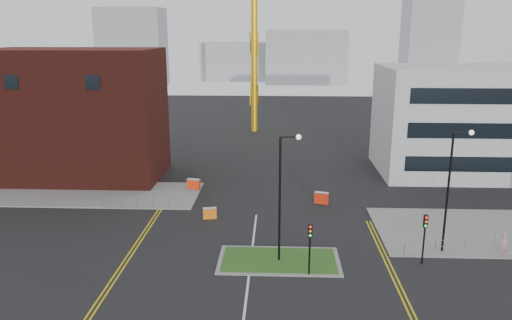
# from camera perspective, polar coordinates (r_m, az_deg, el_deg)

# --- Properties ---
(pavement_left) EXTENTS (28.00, 8.00, 0.12)m
(pavement_left) POSITION_cam_1_polar(r_m,az_deg,el_deg) (53.67, -21.61, -3.57)
(pavement_left) COLOR slate
(pavement_left) RESTS_ON ground
(island_kerb) EXTENTS (8.60, 4.60, 0.08)m
(island_kerb) POSITION_cam_1_polar(r_m,az_deg,el_deg) (36.07, 2.64, -11.40)
(island_kerb) COLOR slate
(island_kerb) RESTS_ON ground
(grass_island) EXTENTS (8.00, 4.00, 0.12)m
(grass_island) POSITION_cam_1_polar(r_m,az_deg,el_deg) (36.06, 2.64, -11.38)
(grass_island) COLOR #214818
(grass_island) RESTS_ON ground
(brick_building) EXTENTS (24.20, 10.07, 14.24)m
(brick_building) POSITION_cam_1_polar(r_m,az_deg,el_deg) (58.68, -22.56, 4.67)
(brick_building) COLOR #481712
(brick_building) RESTS_ON ground
(office_block) EXTENTS (25.00, 12.20, 12.00)m
(office_block) POSITION_cam_1_polar(r_m,az_deg,el_deg) (62.15, 25.49, 4.07)
(office_block) COLOR #A3A5A7
(office_block) RESTS_ON ground
(streetlamp_island) EXTENTS (1.46, 0.36, 9.18)m
(streetlamp_island) POSITION_cam_1_polar(r_m,az_deg,el_deg) (34.06, 3.11, -3.26)
(streetlamp_island) COLOR black
(streetlamp_island) RESTS_ON ground
(streetlamp_right_near) EXTENTS (1.46, 0.36, 9.18)m
(streetlamp_right_near) POSITION_cam_1_polar(r_m,az_deg,el_deg) (38.05, 21.48, -2.36)
(streetlamp_right_near) COLOR black
(streetlamp_right_near) RESTS_ON ground
(traffic_light_island) EXTENTS (0.28, 0.33, 3.65)m
(traffic_light_island) POSITION_cam_1_polar(r_m,az_deg,el_deg) (33.25, 6.18, -9.03)
(traffic_light_island) COLOR black
(traffic_light_island) RESTS_ON ground
(traffic_light_right) EXTENTS (0.28, 0.33, 3.65)m
(traffic_light_right) POSITION_cam_1_polar(r_m,az_deg,el_deg) (36.47, 18.74, -7.57)
(traffic_light_right) COLOR black
(traffic_light_right) RESTS_ON ground
(railing_left) EXTENTS (6.05, 0.05, 1.10)m
(railing_left) POSITION_cam_1_polar(r_m,az_deg,el_deg) (46.82, -13.53, -4.64)
(railing_left) COLOR gray
(railing_left) RESTS_ON ground
(centre_line) EXTENTS (0.15, 30.00, 0.01)m
(centre_line) POSITION_cam_1_polar(r_m,az_deg,el_deg) (30.86, -1.23, -16.29)
(centre_line) COLOR silver
(centre_line) RESTS_ON ground
(yellow_left_a) EXTENTS (0.12, 24.00, 0.01)m
(yellow_left_a) POSITION_cam_1_polar(r_m,az_deg,el_deg) (39.41, -13.80, -9.55)
(yellow_left_a) COLOR gold
(yellow_left_a) RESTS_ON ground
(yellow_left_b) EXTENTS (0.12, 24.00, 0.01)m
(yellow_left_b) POSITION_cam_1_polar(r_m,az_deg,el_deg) (39.32, -13.38, -9.58)
(yellow_left_b) COLOR gold
(yellow_left_b) RESTS_ON ground
(yellow_right_a) EXTENTS (0.12, 20.00, 0.01)m
(yellow_right_a) POSITION_cam_1_polar(r_m,az_deg,el_deg) (35.15, 15.27, -12.74)
(yellow_right_a) COLOR gold
(yellow_right_a) RESTS_ON ground
(yellow_right_b) EXTENTS (0.12, 20.00, 0.01)m
(yellow_right_b) POSITION_cam_1_polar(r_m,az_deg,el_deg) (35.22, 15.76, -12.72)
(yellow_right_b) COLOR gold
(yellow_right_b) RESTS_ON ground
(skyline_a) EXTENTS (18.00, 12.00, 22.00)m
(skyline_a) POSITION_cam_1_polar(r_m,az_deg,el_deg) (150.43, -13.92, 12.35)
(skyline_a) COLOR gray
(skyline_a) RESTS_ON ground
(skyline_b) EXTENTS (24.00, 12.00, 16.00)m
(skyline_b) POSITION_cam_1_polar(r_m,az_deg,el_deg) (154.84, 5.69, 11.64)
(skyline_b) COLOR gray
(skyline_b) RESTS_ON ground
(skyline_c) EXTENTS (14.00, 12.00, 28.00)m
(skyline_c) POSITION_cam_1_polar(r_m,az_deg,el_deg) (155.55, 19.19, 13.15)
(skyline_c) COLOR gray
(skyline_c) RESTS_ON ground
(skyline_d) EXTENTS (30.00, 12.00, 12.00)m
(skyline_d) POSITION_cam_1_polar(r_m,az_deg,el_deg) (165.01, -0.88, 11.19)
(skyline_d) COLOR gray
(skyline_d) RESTS_ON ground
(pedestrian) EXTENTS (0.70, 0.54, 1.73)m
(pedestrian) POSITION_cam_1_polar(r_m,az_deg,el_deg) (40.44, 26.48, -8.77)
(pedestrian) COLOR #CC8499
(pedestrian) RESTS_ON ground
(barrier_left) EXTENTS (1.41, 0.76, 1.13)m
(barrier_left) POSITION_cam_1_polar(r_m,az_deg,el_deg) (51.48, -7.15, -2.72)
(barrier_left) COLOR red
(barrier_left) RESTS_ON ground
(barrier_mid) EXTENTS (1.21, 0.60, 0.97)m
(barrier_mid) POSITION_cam_1_polar(r_m,az_deg,el_deg) (43.62, -5.31, -6.02)
(barrier_mid) COLOR orange
(barrier_mid) RESTS_ON ground
(barrier_right) EXTENTS (1.37, 0.79, 1.09)m
(barrier_right) POSITION_cam_1_polar(r_m,az_deg,el_deg) (47.48, 7.49, -4.26)
(barrier_right) COLOR red
(barrier_right) RESTS_ON ground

